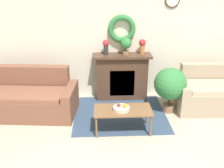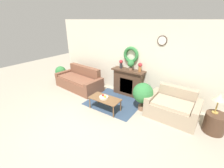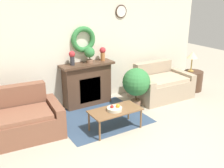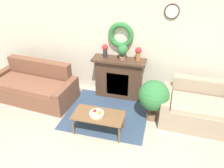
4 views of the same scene
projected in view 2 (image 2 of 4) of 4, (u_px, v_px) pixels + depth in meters
ground_plane at (82, 131)px, 3.94m from camera, size 16.00×16.00×0.00m
floor_rug at (115, 102)px, 5.34m from camera, size 1.80×1.60×0.01m
wall_back at (132, 59)px, 5.48m from camera, size 6.80×0.18×2.70m
fireplace at (128, 82)px, 5.67m from camera, size 1.25×0.41×1.01m
couch_left at (79, 81)px, 6.30m from camera, size 2.11×1.10×0.88m
loveseat_right at (173, 107)px, 4.43m from camera, size 1.46×1.02×0.84m
coffee_table at (105, 99)px, 4.73m from camera, size 1.00×0.50×0.42m
fruit_bowl at (104, 97)px, 4.70m from camera, size 0.29×0.29×0.12m
side_table_by_loveseat at (215, 123)px, 3.82m from camera, size 0.50×0.50×0.53m
table_lamp at (220, 98)px, 3.62m from camera, size 0.29×0.29×0.53m
vase_on_mantel_left at (121, 63)px, 5.58m from camera, size 0.14×0.14×0.32m
vase_on_mantel_right at (140, 67)px, 5.18m from camera, size 0.14×0.14×0.32m
potted_plant_on_mantel at (131, 64)px, 5.33m from camera, size 0.24×0.24×0.36m
potted_plant_floor_by_couch at (61, 72)px, 6.92m from camera, size 0.48×0.48×0.73m
potted_plant_floor_by_loveseat at (143, 93)px, 4.64m from camera, size 0.64×0.64×0.92m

